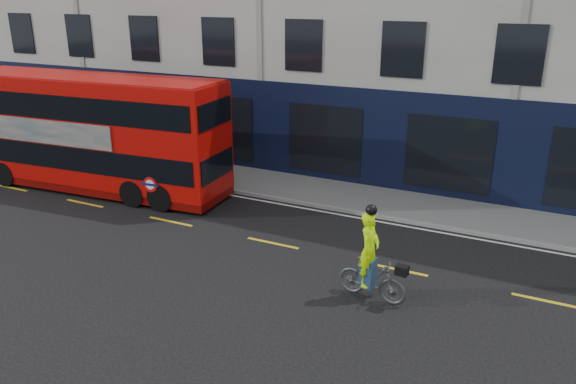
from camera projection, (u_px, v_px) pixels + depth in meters
The scene contains 7 objects.
ground at pixel (142, 238), 18.12m from camera, with size 120.00×120.00×0.00m, color black.
pavement at pixel (244, 179), 23.58m from camera, with size 60.00×3.00×0.12m, color slate.
kerb at pixel (225, 190), 22.31m from camera, with size 60.00×0.12×0.13m, color gray.
road_edge_line at pixel (221, 194), 22.08m from camera, with size 58.00×0.10×0.01m, color silver.
lane_dashes at pixel (171, 221), 19.38m from camera, with size 58.00×0.12×0.01m, color gold, non-canonical shape.
bus at pixel (92, 132), 21.92m from camera, with size 11.34×3.36×4.51m.
cyclist at pixel (371, 268), 14.24m from camera, with size 1.89×0.76×2.57m.
Camera 1 is at (11.61, -12.74, 7.45)m, focal length 35.00 mm.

